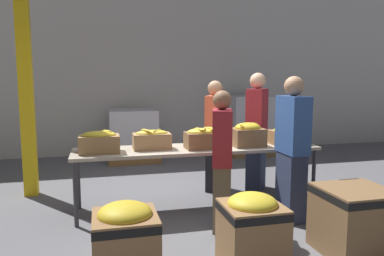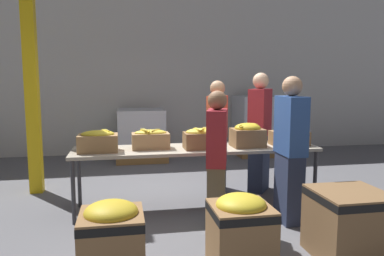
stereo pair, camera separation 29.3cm
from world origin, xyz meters
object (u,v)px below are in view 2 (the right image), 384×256
sorting_table (197,151)px  banana_box_2 (201,138)px  banana_box_1 (151,139)px  banana_box_4 (289,136)px  donation_bin_1 (241,229)px  pallet_stack_0 (258,126)px  donation_bin_0 (112,238)px  volunteer_2 (260,133)px  volunteer_3 (290,151)px  donation_bin_2 (349,222)px  volunteer_1 (217,162)px  pallet_stack_1 (141,135)px  volunteer_0 (217,137)px  banana_box_3 (248,135)px  banana_box_0 (98,141)px  support_pillar (30,57)px

sorting_table → banana_box_2: 0.21m
banana_box_1 → banana_box_4: 1.85m
donation_bin_1 → pallet_stack_0: 5.34m
donation_bin_0 → volunteer_2: bearing=46.3°
volunteer_3 → donation_bin_2: bearing=-169.9°
donation_bin_0 → donation_bin_2: donation_bin_0 is taller
volunteer_1 → pallet_stack_1: bearing=26.5°
donation_bin_0 → donation_bin_1: size_ratio=1.01×
volunteer_2 → volunteer_3: 1.28m
sorting_table → banana_box_1: banana_box_1 is taller
donation_bin_0 → volunteer_0: bearing=57.4°
banana_box_3 → pallet_stack_0: pallet_stack_0 is taller
volunteer_2 → pallet_stack_0: (0.98, 2.71, -0.24)m
banana_box_0 → banana_box_1: bearing=7.0°
banana_box_4 → donation_bin_1: size_ratio=0.70×
sorting_table → donation_bin_1: sorting_table is taller
volunteer_2 → pallet_stack_0: size_ratio=1.35×
donation_bin_1 → support_pillar: bearing=129.8°
volunteer_0 → banana_box_0: bearing=-37.0°
pallet_stack_1 → banana_box_3: bearing=-69.4°
volunteer_0 → volunteer_3: (0.52, -1.40, 0.03)m
banana_box_0 → volunteer_1: volunteer_1 is taller
donation_bin_0 → support_pillar: (-1.18, 2.76, 1.64)m
banana_box_1 → pallet_stack_1: (0.03, 3.17, -0.41)m
banana_box_0 → donation_bin_2: (2.37, -1.58, -0.59)m
banana_box_4 → sorting_table: bearing=178.0°
banana_box_3 → banana_box_4: banana_box_3 is taller
banana_box_0 → pallet_stack_1: size_ratio=0.45×
banana_box_1 → support_pillar: support_pillar is taller
donation_bin_1 → support_pillar: (-2.30, 2.76, 1.64)m
volunteer_1 → volunteer_3: (0.90, 0.07, 0.08)m
donation_bin_1 → pallet_stack_1: bearing=97.4°
banana_box_0 → banana_box_3: size_ratio=1.16×
banana_box_3 → volunteer_1: volunteer_1 is taller
volunteer_3 → pallet_stack_0: size_ratio=1.31×
banana_box_1 → volunteer_2: size_ratio=0.26×
volunteer_3 → pallet_stack_0: bearing=-14.8°
donation_bin_0 → pallet_stack_1: size_ratio=0.64×
banana_box_0 → volunteer_3: volunteer_3 is taller
banana_box_0 → banana_box_3: (1.90, -0.00, 0.03)m
volunteer_0 → pallet_stack_1: bearing=-129.3°
donation_bin_1 → banana_box_4: bearing=53.4°
banana_box_4 → pallet_stack_0: pallet_stack_0 is taller
support_pillar → banana_box_1: bearing=-33.9°
volunteer_1 → sorting_table: bearing=23.3°
banana_box_1 → support_pillar: size_ratio=0.12×
donation_bin_2 → support_pillar: 4.65m
volunteer_1 → pallet_stack_1: 4.01m
pallet_stack_0 → pallet_stack_1: (-2.63, -0.11, -0.13)m
banana_box_1 → volunteer_2: 1.77m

